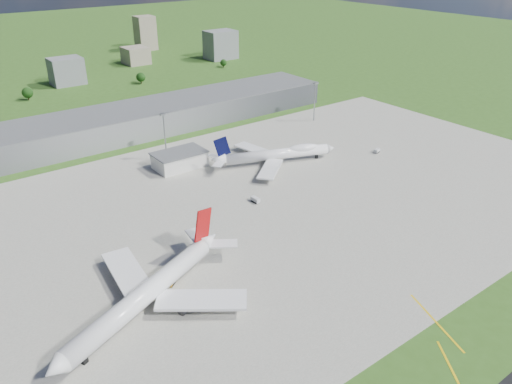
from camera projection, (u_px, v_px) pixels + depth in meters
ground at (124, 144)px, 295.26m from camera, size 1400.00×1400.00×0.00m
apron at (246, 210)px, 221.80m from camera, size 360.00×190.00×0.08m
terminal at (112, 125)px, 302.65m from camera, size 300.00×42.00×15.00m
ops_building at (180, 160)px, 263.01m from camera, size 26.00×16.00×8.00m
mast_center at (164, 128)px, 267.64m from camera, size 3.50×2.00×25.90m
mast_east at (315, 95)px, 326.59m from camera, size 3.50×2.00×25.90m
airliner_red_twin at (149, 292)px, 160.85m from camera, size 74.96×56.53×21.74m
airliner_blue_quad at (277, 154)px, 267.56m from camera, size 66.86×51.04×18.13m
tug_yellow at (171, 282)px, 173.09m from camera, size 4.44×4.19×1.91m
van_white_near at (255, 200)px, 228.19m from camera, size 2.43×4.86×2.44m
van_white_far at (377, 151)px, 282.46m from camera, size 4.53×3.17×2.19m
bldg_c at (67, 71)px, 415.68m from camera, size 26.00×20.00×22.00m
bldg_ce at (136, 56)px, 488.55m from camera, size 22.00×24.00×16.00m
bldg_e at (221, 45)px, 507.25m from camera, size 30.00×22.00×28.00m
bldg_tall_e at (145, 33)px, 548.50m from camera, size 20.00×18.00×36.00m
tree_c at (27, 93)px, 375.05m from camera, size 8.10×8.10×9.90m
tree_e at (141, 77)px, 419.86m from camera, size 7.65×7.65×9.35m
tree_far_e at (223, 63)px, 475.69m from camera, size 6.30×6.30×7.70m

